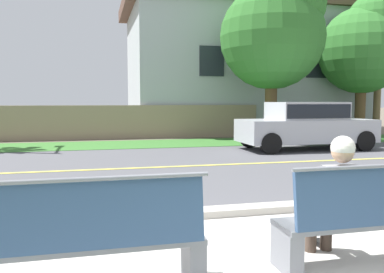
# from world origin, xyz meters

# --- Properties ---
(ground_plane) EXTENTS (140.00, 140.00, 0.00)m
(ground_plane) POSITION_xyz_m (0.00, 8.00, 0.00)
(ground_plane) COLOR #665B4C
(curb_edge) EXTENTS (44.00, 0.30, 0.11)m
(curb_edge) POSITION_xyz_m (0.00, 2.35, 0.06)
(curb_edge) COLOR #ADA89E
(curb_edge) RESTS_ON ground_plane
(street_asphalt) EXTENTS (52.00, 8.00, 0.01)m
(street_asphalt) POSITION_xyz_m (0.00, 6.50, 0.00)
(street_asphalt) COLOR #515156
(street_asphalt) RESTS_ON ground_plane
(road_centre_line) EXTENTS (48.00, 0.14, 0.01)m
(road_centre_line) POSITION_xyz_m (0.00, 6.50, 0.01)
(road_centre_line) COLOR #E0CC4C
(road_centre_line) RESTS_ON ground_plane
(far_verge_grass) EXTENTS (48.00, 2.80, 0.02)m
(far_verge_grass) POSITION_xyz_m (0.00, 11.69, 0.01)
(far_verge_grass) COLOR #38702D
(far_verge_grass) RESTS_ON ground_plane
(bench_left) EXTENTS (1.91, 0.48, 1.01)m
(bench_left) POSITION_xyz_m (-1.33, 0.42, 0.46)
(bench_left) COLOR slate
(bench_left) RESTS_ON ground_plane
(bench_right) EXTENTS (1.91, 0.48, 1.01)m
(bench_right) POSITION_xyz_m (1.33, 0.42, 0.46)
(bench_right) COLOR slate
(bench_right) RESTS_ON ground_plane
(seated_person_grey) EXTENTS (0.52, 0.68, 1.25)m
(seated_person_grey) POSITION_xyz_m (1.00, 0.59, 0.68)
(seated_person_grey) COLOR #47382D
(seated_person_grey) RESTS_ON ground_plane
(car_silver_near) EXTENTS (4.30, 1.86, 1.54)m
(car_silver_near) POSITION_xyz_m (5.38, 8.90, 0.85)
(car_silver_near) COLOR #B2B5BC
(car_silver_near) RESTS_ON ground_plane
(shade_tree_far_left) EXTENTS (4.05, 4.05, 6.68)m
(shade_tree_far_left) POSITION_xyz_m (5.61, 11.71, 4.34)
(shade_tree_far_left) COLOR brown
(shade_tree_far_left) RESTS_ON ground_plane
(shade_tree_left) EXTENTS (3.82, 3.82, 6.29)m
(shade_tree_left) POSITION_xyz_m (10.43, 12.78, 4.09)
(shade_tree_left) COLOR brown
(shade_tree_left) RESTS_ON ground_plane
(garden_wall) EXTENTS (13.00, 0.36, 1.40)m
(garden_wall) POSITION_xyz_m (-0.77, 14.03, 0.70)
(garden_wall) COLOR gray
(garden_wall) RESTS_ON ground_plane
(house_across_street) EXTENTS (12.24, 6.91, 6.60)m
(house_across_street) POSITION_xyz_m (6.25, 17.23, 3.34)
(house_across_street) COLOR #A3ADB2
(house_across_street) RESTS_ON ground_plane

